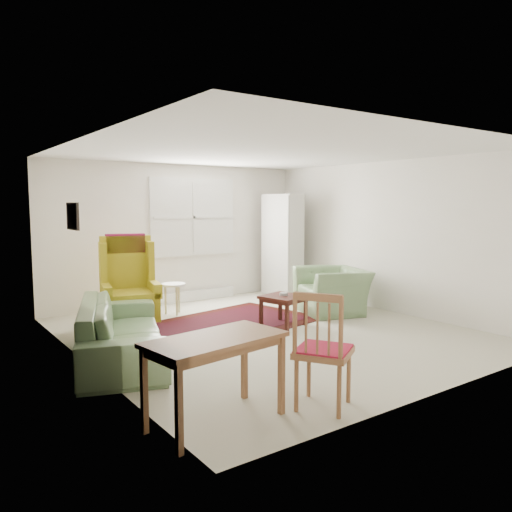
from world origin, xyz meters
TOP-DOWN VIEW (x-y plane):
  - room at (0.02, 0.21)m, footprint 5.04×5.54m
  - rug at (-0.21, 0.76)m, footprint 2.99×2.21m
  - sofa at (-2.10, 0.05)m, footprint 1.62×2.47m
  - armchair at (1.63, 0.42)m, footprint 1.30×1.38m
  - wingback_chair at (-1.45, 1.44)m, footprint 0.94×0.98m
  - coffee_table at (0.40, 0.16)m, footprint 0.69×0.69m
  - stool at (-0.56, 1.82)m, footprint 0.50×0.50m
  - cabinet at (1.94, 2.12)m, footprint 0.47×0.82m
  - desk at (-2.10, -2.08)m, footprint 1.21×0.72m
  - desk_chair at (-1.16, -2.35)m, footprint 0.64×0.64m

SIDE VIEW (x-z plane):
  - rug at x=-0.21m, z-range 0.00..0.03m
  - coffee_table at x=0.40m, z-range 0.00..0.46m
  - stool at x=-0.56m, z-range 0.00..0.51m
  - desk at x=-2.10m, z-range 0.00..0.72m
  - armchair at x=1.63m, z-range 0.00..0.88m
  - sofa at x=-2.10m, z-range 0.00..0.93m
  - desk_chair at x=-1.16m, z-range 0.00..1.06m
  - wingback_chair at x=-1.45m, z-range 0.00..1.35m
  - cabinet at x=1.94m, z-range 0.00..1.98m
  - room at x=0.02m, z-range 0.00..2.51m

